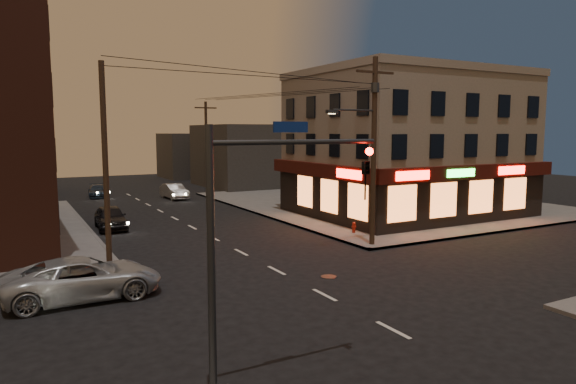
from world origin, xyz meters
TOP-DOWN VIEW (x-y plane):
  - ground at (0.00, 0.00)m, footprint 120.00×120.00m
  - sidewalk_ne at (18.00, 19.00)m, footprint 24.00×28.00m
  - pizza_building at (15.93, 13.43)m, footprint 15.85×12.85m
  - bg_building_ne_a at (14.00, 38.00)m, footprint 10.00×12.00m
  - bg_building_ne_b at (12.00, 52.00)m, footprint 8.00×8.00m
  - utility_pole_main at (6.68, 5.80)m, footprint 4.20×0.44m
  - utility_pole_far at (6.80, 32.00)m, footprint 0.26×0.26m
  - utility_pole_west at (-6.80, 6.50)m, footprint 0.24×0.24m
  - traffic_signal at (-5.57, -5.60)m, footprint 4.49×0.32m
  - suv_cross at (-8.14, 4.00)m, footprint 5.64×2.61m
  - sedan_near at (-4.77, 18.08)m, footprint 2.00×4.49m
  - sedan_mid at (3.13, 30.74)m, footprint 1.79×4.37m
  - sedan_far at (-2.96, 35.54)m, footprint 2.07×4.21m
  - fire_hydrant at (7.80, 8.85)m, footprint 0.30×0.30m

SIDE VIEW (x-z plane):
  - ground at x=0.00m, z-range 0.00..0.00m
  - sidewalk_ne at x=18.00m, z-range 0.00..0.15m
  - fire_hydrant at x=7.80m, z-range 0.18..0.84m
  - sedan_far at x=-2.96m, z-range 0.00..1.18m
  - sedan_mid at x=3.13m, z-range 0.00..1.41m
  - sedan_near at x=-4.77m, z-range 0.00..1.50m
  - suv_cross at x=-8.14m, z-range 0.00..1.57m
  - bg_building_ne_b at x=12.00m, z-range 0.00..6.00m
  - bg_building_ne_a at x=14.00m, z-range 0.00..7.00m
  - traffic_signal at x=-5.57m, z-range 0.92..7.39m
  - utility_pole_far at x=6.80m, z-range 0.15..9.15m
  - utility_pole_west at x=-6.80m, z-range 0.15..9.15m
  - pizza_building at x=15.93m, z-range 0.10..10.60m
  - utility_pole_main at x=6.68m, z-range 0.76..10.76m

